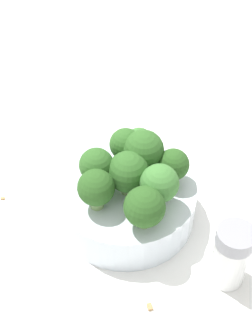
% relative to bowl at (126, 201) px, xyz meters
% --- Properties ---
extents(ground_plane, '(3.00, 3.00, 0.00)m').
position_rel_bowl_xyz_m(ground_plane, '(0.00, 0.00, -0.03)').
color(ground_plane, white).
extents(bowl, '(0.17, 0.17, 0.05)m').
position_rel_bowl_xyz_m(bowl, '(0.00, 0.00, 0.00)').
color(bowl, silver).
rests_on(bowl, ground_plane).
extents(broccoli_floret_0, '(0.05, 0.05, 0.06)m').
position_rel_bowl_xyz_m(broccoli_floret_0, '(-0.00, 0.01, 0.06)').
color(broccoli_floret_0, '#7A9E5B').
rests_on(broccoli_floret_0, bowl).
extents(broccoli_floret_1, '(0.04, 0.04, 0.06)m').
position_rel_bowl_xyz_m(broccoli_floret_1, '(-0.01, -0.03, 0.06)').
color(broccoli_floret_1, '#8EB770').
rests_on(broccoli_floret_1, bowl).
extents(broccoli_floret_2, '(0.05, 0.05, 0.05)m').
position_rel_bowl_xyz_m(broccoli_floret_2, '(0.01, 0.06, 0.06)').
color(broccoli_floret_2, '#7A9E5B').
rests_on(broccoli_floret_2, bowl).
extents(broccoli_floret_3, '(0.04, 0.04, 0.06)m').
position_rel_bowl_xyz_m(broccoli_floret_3, '(-0.02, 0.04, 0.06)').
color(broccoli_floret_3, '#8EB770').
rests_on(broccoli_floret_3, bowl).
extents(broccoli_floret_4, '(0.04, 0.04, 0.06)m').
position_rel_bowl_xyz_m(broccoli_floret_4, '(0.03, -0.02, 0.06)').
color(broccoli_floret_4, '#84AD66').
rests_on(broccoli_floret_4, bowl).
extents(broccoli_floret_5, '(0.05, 0.05, 0.07)m').
position_rel_bowl_xyz_m(broccoli_floret_5, '(-0.03, -0.01, 0.06)').
color(broccoli_floret_5, '#7A9E5B').
rests_on(broccoli_floret_5, bowl).
extents(broccoli_floret_6, '(0.04, 0.04, 0.05)m').
position_rel_bowl_xyz_m(broccoli_floret_6, '(-0.05, 0.01, 0.05)').
color(broccoli_floret_6, '#7A9E5B').
rests_on(broccoli_floret_6, bowl).
extents(broccoli_floret_7, '(0.04, 0.04, 0.05)m').
position_rel_bowl_xyz_m(broccoli_floret_7, '(0.04, 0.01, 0.06)').
color(broccoli_floret_7, '#7A9E5B').
rests_on(broccoli_floret_7, bowl).
extents(broccoli_floret_8, '(0.04, 0.04, 0.04)m').
position_rel_bowl_xyz_m(broccoli_floret_8, '(-0.04, -0.04, 0.05)').
color(broccoli_floret_8, '#84AD66').
rests_on(broccoli_floret_8, bowl).
extents(pepper_shaker, '(0.04, 0.04, 0.08)m').
position_rel_bowl_xyz_m(pepper_shaker, '(-0.06, 0.13, 0.02)').
color(pepper_shaker, silver).
rests_on(pepper_shaker, ground_plane).
extents(almond_crumb_0, '(0.01, 0.01, 0.01)m').
position_rel_bowl_xyz_m(almond_crumb_0, '(0.03, 0.13, -0.02)').
color(almond_crumb_0, '#AD7F4C').
rests_on(almond_crumb_0, ground_plane).
extents(almond_crumb_1, '(0.01, 0.01, 0.01)m').
position_rel_bowl_xyz_m(almond_crumb_1, '(0.14, -0.09, -0.02)').
color(almond_crumb_1, '#AD7F4C').
rests_on(almond_crumb_1, ground_plane).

